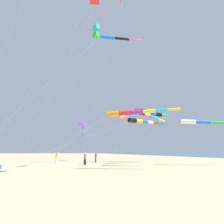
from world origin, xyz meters
TOP-DOWN VIEW (x-y plane):
  - ground_plane at (0.00, 0.00)m, footprint 600.00×600.00m
  - person_adult_flyer at (5.64, -0.15)m, footprint 0.61×0.60m
  - person_child_green_jacket at (7.64, 5.14)m, footprint 0.47×0.54m
  - person_child_grey_jacket at (1.68, 3.73)m, footprint 0.51×0.57m
  - kite_windsock_checkered_midright at (9.98, 0.81)m, footprint 21.20×6.47m
  - kite_windsock_striped_overhead at (20.40, -4.20)m, footprint 19.84×6.84m
  - kite_windsock_rainbow_low_near at (12.54, -4.66)m, footprint 6.45×4.54m
  - kite_box_orange_high_right at (6.09, -6.87)m, footprint 7.76×9.44m
  - kite_windsock_purple_drifting at (16.39, 3.99)m, footprint 13.07×3.58m
  - kite_windsock_yellow_midlevel at (14.14, 0.71)m, footprint 21.17×6.92m
  - kite_windsock_blue_topmost at (11.65, 4.73)m, footprint 15.93×1.89m
  - kite_windsock_teal_far_right at (9.76, -8.02)m, footprint 15.10×6.57m
  - kite_delta_magenta_far_left at (5.59, 10.70)m, footprint 5.83×5.78m

SIDE VIEW (x-z plane):
  - ground_plane at x=0.00m, z-range 0.00..0.00m
  - person_child_green_jacket at x=7.64m, z-range 0.07..1.60m
  - person_child_grey_jacket at x=1.68m, z-range 0.07..1.69m
  - person_adult_flyer at x=5.64m, z-range 0.08..1.78m
  - kite_windsock_teal_far_right at x=9.76m, z-range 2.56..8.34m
  - kite_windsock_striped_overhead at x=20.40m, z-range 2.51..8.43m
  - kite_windsock_yellow_midlevel at x=14.14m, z-range 2.91..9.41m
  - kite_windsock_rainbow_low_near at x=12.54m, z-range 2.81..9.77m
  - kite_delta_magenta_far_left at x=5.59m, z-range 3.22..10.70m
  - kite_windsock_blue_topmost at x=11.65m, z-range 3.52..11.90m
  - kite_windsock_purple_drifting at x=16.39m, z-range 3.52..12.11m
  - kite_box_orange_high_right at x=6.09m, z-range 7.05..22.71m
  - kite_windsock_checkered_midright at x=9.98m, z-range 9.83..30.09m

